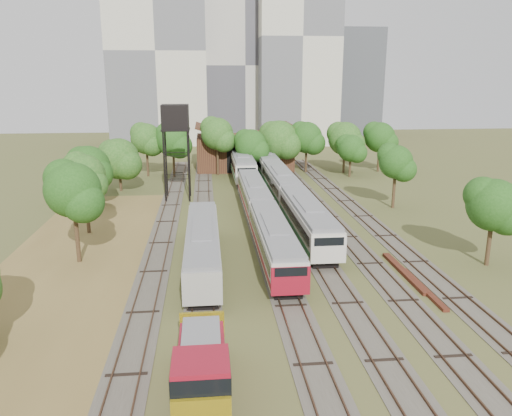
{
  "coord_description": "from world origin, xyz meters",
  "views": [
    {
      "loc": [
        -7.53,
        -27.81,
        15.18
      ],
      "look_at": [
        -2.66,
        20.51,
        2.5
      ],
      "focal_mm": 35.0,
      "sensor_mm": 36.0,
      "label": 1
    }
  ],
  "objects": [
    {
      "name": "tower_right",
      "position": [
        14.0,
        92.0,
        24.0
      ],
      "size": [
        18.0,
        16.0,
        48.0
      ],
      "primitive_type": "cube",
      "color": "beige",
      "rests_on": "ground"
    },
    {
      "name": "tower_left",
      "position": [
        -18.0,
        95.0,
        21.0
      ],
      "size": [
        22.0,
        16.0,
        42.0
      ],
      "primitive_type": "cube",
      "color": "beige",
      "rests_on": "ground"
    },
    {
      "name": "rail_pile_near",
      "position": [
        8.0,
        8.03,
        0.14
      ],
      "size": [
        0.56,
        8.45,
        0.28
      ],
      "primitive_type": "cube",
      "color": "#552618",
      "rests_on": "ground"
    },
    {
      "name": "shunter_locomotive",
      "position": [
        -8.0,
        -6.63,
        1.6
      ],
      "size": [
        2.57,
        8.1,
        3.36
      ],
      "color": "black",
      "rests_on": "ground"
    },
    {
      "name": "water_tower",
      "position": [
        -11.23,
        35.7,
        10.14
      ],
      "size": [
        3.48,
        3.48,
        12.02
      ],
      "color": "black",
      "rests_on": "ground"
    },
    {
      "name": "railcar_red_set",
      "position": [
        -2.0,
        20.62,
        1.77
      ],
      "size": [
        2.72,
        34.58,
        3.36
      ],
      "color": "black",
      "rests_on": "ground"
    },
    {
      "name": "old_grey_coach",
      "position": [
        -8.0,
        11.34,
        1.83
      ],
      "size": [
        2.71,
        18.0,
        3.34
      ],
      "color": "black",
      "rests_on": "ground"
    },
    {
      "name": "rail_pile_far",
      "position": [
        8.2,
        4.92,
        0.12
      ],
      "size": [
        0.46,
        7.42,
        0.24
      ],
      "primitive_type": "cube",
      "color": "#552618",
      "rests_on": "ground"
    },
    {
      "name": "railcar_rear",
      "position": [
        -2.0,
        47.87,
        2.03
      ],
      "size": [
        3.1,
        16.08,
        3.84
      ],
      "color": "black",
      "rests_on": "ground"
    },
    {
      "name": "maintenance_shed",
      "position": [
        -1.0,
        57.98,
        2.91
      ],
      "size": [
        16.45,
        11.55,
        7.58
      ],
      "color": "#3C1F15",
      "rests_on": "ground"
    },
    {
      "name": "tree_band_left",
      "position": [
        -20.36,
        20.81,
        5.1
      ],
      "size": [
        8.12,
        54.17,
        8.58
      ],
      "color": "#382616",
      "rests_on": "ground"
    },
    {
      "name": "tree_band_far",
      "position": [
        2.29,
        51.69,
        5.72
      ],
      "size": [
        42.79,
        8.72,
        9.17
      ],
      "color": "#382616",
      "rests_on": "ground"
    },
    {
      "name": "tower_far_right",
      "position": [
        34.0,
        110.0,
        14.0
      ],
      "size": [
        12.0,
        12.0,
        28.0
      ],
      "primitive_type": "cube",
      "color": "#44474D",
      "rests_on": "ground"
    },
    {
      "name": "ground",
      "position": [
        0.0,
        0.0,
        0.0
      ],
      "size": [
        240.0,
        240.0,
        0.0
      ],
      "primitive_type": "plane",
      "color": "#475123",
      "rests_on": "ground"
    },
    {
      "name": "tower_centre",
      "position": [
        2.0,
        100.0,
        18.0
      ],
      "size": [
        20.0,
        18.0,
        36.0
      ],
      "primitive_type": "cube",
      "color": "#B0AB9F",
      "rests_on": "ground"
    },
    {
      "name": "tracks",
      "position": [
        -0.67,
        25.0,
        0.04
      ],
      "size": [
        24.6,
        80.0,
        0.19
      ],
      "color": "#4C473D",
      "rests_on": "ground"
    },
    {
      "name": "railcar_green_set",
      "position": [
        2.0,
        34.93,
        1.9
      ],
      "size": [
        2.91,
        52.07,
        3.59
      ],
      "color": "black",
      "rests_on": "ground"
    },
    {
      "name": "dry_grass_patch",
      "position": [
        -18.0,
        8.0,
        0.02
      ],
      "size": [
        14.0,
        60.0,
        0.04
      ],
      "primitive_type": "cube",
      "color": "brown",
      "rests_on": "ground"
    },
    {
      "name": "tree_band_right",
      "position": [
        15.19,
        28.38,
        5.05
      ],
      "size": [
        5.01,
        43.26,
        7.58
      ],
      "color": "#382616",
      "rests_on": "ground"
    }
  ]
}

